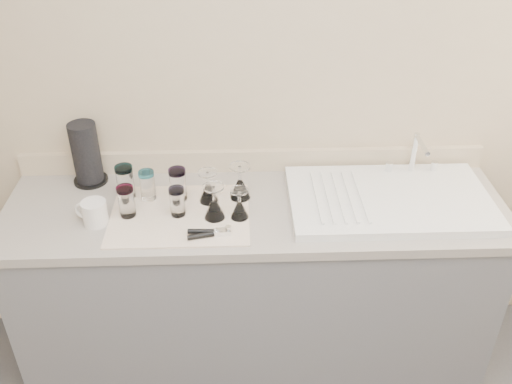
{
  "coord_description": "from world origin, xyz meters",
  "views": [
    {
      "loc": [
        -0.07,
        -0.72,
        2.22
      ],
      "look_at": [
        -0.0,
        1.15,
        1.0
      ],
      "focal_mm": 40.0,
      "sensor_mm": 36.0,
      "label": 1
    }
  ],
  "objects_px": {
    "goblet_front_left": "(214,207)",
    "goblet_front_right": "(239,208)",
    "tumbler_magenta": "(126,201)",
    "goblet_back_right": "(240,187)",
    "sink_unit": "(390,199)",
    "tumbler_teal": "(125,182)",
    "tumbler_lavender": "(177,201)",
    "tumbler_purple": "(178,184)",
    "can_opener": "(209,233)",
    "white_mug": "(94,213)",
    "goblet_back_left": "(208,191)",
    "paper_towel_roll": "(86,154)",
    "tumbler_cyan": "(147,185)"
  },
  "relations": [
    {
      "from": "tumbler_magenta",
      "to": "goblet_front_left",
      "type": "xyz_separation_m",
      "value": [
        0.34,
        -0.03,
        -0.02
      ]
    },
    {
      "from": "can_opener",
      "to": "tumbler_lavender",
      "type": "bearing_deg",
      "value": 132.23
    },
    {
      "from": "tumbler_lavender",
      "to": "can_opener",
      "type": "xyz_separation_m",
      "value": [
        0.13,
        -0.14,
        -0.05
      ]
    },
    {
      "from": "can_opener",
      "to": "goblet_front_right",
      "type": "bearing_deg",
      "value": 44.59
    },
    {
      "from": "tumbler_purple",
      "to": "tumbler_lavender",
      "type": "distance_m",
      "value": 0.11
    },
    {
      "from": "tumbler_lavender",
      "to": "sink_unit",
      "type": "bearing_deg",
      "value": 4.18
    },
    {
      "from": "goblet_front_left",
      "to": "goblet_front_right",
      "type": "height_order",
      "value": "goblet_front_left"
    },
    {
      "from": "goblet_front_right",
      "to": "paper_towel_roll",
      "type": "distance_m",
      "value": 0.72
    },
    {
      "from": "goblet_front_left",
      "to": "paper_towel_roll",
      "type": "relative_size",
      "value": 0.53
    },
    {
      "from": "goblet_front_right",
      "to": "goblet_back_left",
      "type": "bearing_deg",
      "value": 136.45
    },
    {
      "from": "tumbler_purple",
      "to": "paper_towel_roll",
      "type": "height_order",
      "value": "paper_towel_roll"
    },
    {
      "from": "tumbler_magenta",
      "to": "goblet_front_left",
      "type": "relative_size",
      "value": 0.89
    },
    {
      "from": "tumbler_lavender",
      "to": "paper_towel_roll",
      "type": "relative_size",
      "value": 0.44
    },
    {
      "from": "tumbler_teal",
      "to": "tumbler_purple",
      "type": "bearing_deg",
      "value": -6.1
    },
    {
      "from": "goblet_back_right",
      "to": "can_opener",
      "type": "bearing_deg",
      "value": -115.18
    },
    {
      "from": "tumbler_magenta",
      "to": "goblet_back_right",
      "type": "distance_m",
      "value": 0.46
    },
    {
      "from": "tumbler_magenta",
      "to": "goblet_back_left",
      "type": "height_order",
      "value": "goblet_back_left"
    },
    {
      "from": "can_opener",
      "to": "paper_towel_roll",
      "type": "bearing_deg",
      "value": 141.82
    },
    {
      "from": "goblet_front_right",
      "to": "can_opener",
      "type": "bearing_deg",
      "value": -135.41
    },
    {
      "from": "tumbler_lavender",
      "to": "can_opener",
      "type": "bearing_deg",
      "value": -47.77
    },
    {
      "from": "tumbler_purple",
      "to": "tumbler_magenta",
      "type": "bearing_deg",
      "value": -150.23
    },
    {
      "from": "white_mug",
      "to": "tumbler_lavender",
      "type": "bearing_deg",
      "value": 6.48
    },
    {
      "from": "tumbler_purple",
      "to": "goblet_back_right",
      "type": "distance_m",
      "value": 0.25
    },
    {
      "from": "goblet_back_left",
      "to": "paper_towel_roll",
      "type": "height_order",
      "value": "paper_towel_roll"
    },
    {
      "from": "tumbler_lavender",
      "to": "paper_towel_roll",
      "type": "xyz_separation_m",
      "value": [
        -0.4,
        0.28,
        0.07
      ]
    },
    {
      "from": "tumbler_cyan",
      "to": "paper_towel_roll",
      "type": "xyz_separation_m",
      "value": [
        -0.27,
        0.16,
        0.06
      ]
    },
    {
      "from": "tumbler_purple",
      "to": "tumbler_lavender",
      "type": "bearing_deg",
      "value": -87.26
    },
    {
      "from": "goblet_back_left",
      "to": "tumbler_cyan",
      "type": "bearing_deg",
      "value": 173.64
    },
    {
      "from": "tumbler_teal",
      "to": "goblet_front_right",
      "type": "height_order",
      "value": "tumbler_teal"
    },
    {
      "from": "tumbler_purple",
      "to": "goblet_back_right",
      "type": "relative_size",
      "value": 0.92
    },
    {
      "from": "can_opener",
      "to": "tumbler_purple",
      "type": "bearing_deg",
      "value": 117.74
    },
    {
      "from": "goblet_back_left",
      "to": "sink_unit",
      "type": "bearing_deg",
      "value": -2.24
    },
    {
      "from": "sink_unit",
      "to": "can_opener",
      "type": "relative_size",
      "value": 4.97
    },
    {
      "from": "goblet_back_left",
      "to": "paper_towel_roll",
      "type": "distance_m",
      "value": 0.56
    },
    {
      "from": "tumbler_lavender",
      "to": "white_mug",
      "type": "bearing_deg",
      "value": -173.52
    },
    {
      "from": "goblet_front_left",
      "to": "goblet_front_right",
      "type": "distance_m",
      "value": 0.1
    },
    {
      "from": "sink_unit",
      "to": "goblet_back_right",
      "type": "height_order",
      "value": "sink_unit"
    },
    {
      "from": "white_mug",
      "to": "sink_unit",
      "type": "bearing_deg",
      "value": 4.8
    },
    {
      "from": "tumbler_magenta",
      "to": "goblet_back_right",
      "type": "relative_size",
      "value": 0.86
    },
    {
      "from": "sink_unit",
      "to": "goblet_back_left",
      "type": "xyz_separation_m",
      "value": [
        -0.74,
        0.03,
        0.04
      ]
    },
    {
      "from": "goblet_back_left",
      "to": "goblet_front_right",
      "type": "bearing_deg",
      "value": -43.55
    },
    {
      "from": "goblet_back_right",
      "to": "sink_unit",
      "type": "bearing_deg",
      "value": -4.77
    },
    {
      "from": "tumbler_teal",
      "to": "tumbler_magenta",
      "type": "xyz_separation_m",
      "value": [
        0.02,
        -0.13,
        -0.01
      ]
    },
    {
      "from": "can_opener",
      "to": "paper_towel_roll",
      "type": "distance_m",
      "value": 0.68
    },
    {
      "from": "tumbler_purple",
      "to": "goblet_back_left",
      "type": "relative_size",
      "value": 1.01
    },
    {
      "from": "tumbler_magenta",
      "to": "paper_towel_roll",
      "type": "relative_size",
      "value": 0.47
    },
    {
      "from": "goblet_front_left",
      "to": "sink_unit",
      "type": "bearing_deg",
      "value": 7.0
    },
    {
      "from": "sink_unit",
      "to": "goblet_back_left",
      "type": "distance_m",
      "value": 0.75
    },
    {
      "from": "tumbler_magenta",
      "to": "tumbler_lavender",
      "type": "relative_size",
      "value": 1.07
    },
    {
      "from": "tumbler_teal",
      "to": "goblet_back_left",
      "type": "distance_m",
      "value": 0.34
    }
  ]
}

